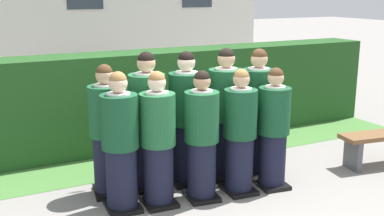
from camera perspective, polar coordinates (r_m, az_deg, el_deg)
ground_plane at (r=5.81m, az=1.14°, el=-10.64°), size 60.00×60.00×0.00m
student_front_row_0 at (r=5.31m, az=-8.61°, el=-4.50°), size 0.41×0.47×1.58m
student_front_row_1 at (r=5.39m, az=-4.12°, el=-4.19°), size 0.41×0.47×1.57m
student_front_row_2 at (r=5.53m, az=1.17°, el=-3.76°), size 0.41×0.49×1.55m
student_front_row_3 at (r=5.74m, az=5.79°, el=-3.25°), size 0.40×0.50×1.53m
student_front_row_4 at (r=5.96m, az=9.77°, el=-2.79°), size 0.41×0.51×1.52m
student_rear_row_0 at (r=5.75m, az=-10.19°, el=-3.06°), size 0.43×0.53×1.60m
student_rear_row_1 at (r=5.83m, az=-5.36°, el=-2.02°), size 0.45×0.53×1.72m
student_rear_row_2 at (r=5.97m, az=-0.67°, el=-1.64°), size 0.47×0.57×1.70m
student_rear_row_3 at (r=6.17m, az=4.03°, el=-1.08°), size 0.48×0.57×1.72m
student_rear_row_4 at (r=6.34m, az=7.86°, el=-0.88°), size 0.44×0.51×1.70m
hedge at (r=7.53m, az=-6.87°, el=1.02°), size 8.79×0.70×1.49m
lawn_strip at (r=7.02m, az=-4.42°, el=-6.21°), size 8.79×0.90×0.01m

